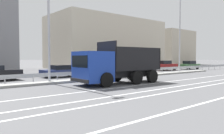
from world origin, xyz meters
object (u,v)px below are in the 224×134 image
(parked_car_5, at_px, (99,68))
(parked_car_7, at_px, (165,65))
(parked_car_6, at_px, (138,67))
(parked_car_4, at_px, (61,71))
(dump_truck, at_px, (109,68))
(street_lamp_1, at_px, (49,12))
(median_road_sign, at_px, (120,64))
(parked_car_8, at_px, (189,65))
(street_lamp_2, at_px, (181,29))

(parked_car_5, relative_size, parked_car_7, 1.01)
(parked_car_6, bearing_deg, parked_car_4, 90.99)
(parked_car_4, height_order, parked_car_5, parked_car_5)
(dump_truck, height_order, street_lamp_1, street_lamp_1)
(parked_car_4, xyz_separation_m, parked_car_7, (18.00, 0.08, 0.13))
(parked_car_6, bearing_deg, street_lamp_1, 108.76)
(parked_car_5, distance_m, parked_car_7, 12.81)
(parked_car_5, height_order, parked_car_7, parked_car_7)
(dump_truck, xyz_separation_m, parked_car_7, (18.04, 8.13, -0.49))
(parked_car_6, bearing_deg, parked_car_5, 87.65)
(median_road_sign, xyz_separation_m, parked_car_7, (13.95, 4.88, -0.62))
(dump_truck, xyz_separation_m, parked_car_4, (0.03, 8.05, -0.62))
(street_lamp_1, bearing_deg, parked_car_8, 8.85)
(street_lamp_1, distance_m, parked_car_8, 28.45)
(parked_car_7, bearing_deg, dump_truck, -61.89)
(parked_car_4, bearing_deg, parked_car_8, 89.76)
(street_lamp_1, xyz_separation_m, parked_car_7, (21.40, 4.83, -4.81))
(median_road_sign, distance_m, parked_car_7, 14.79)
(street_lamp_1, height_order, street_lamp_2, street_lamp_2)
(parked_car_4, bearing_deg, parked_car_7, 91.04)
(parked_car_7, bearing_deg, parked_car_5, -87.20)
(parked_car_5, bearing_deg, parked_car_8, 82.80)
(dump_truck, height_order, parked_car_5, dump_truck)
(parked_car_6, distance_m, parked_car_7, 6.41)
(street_lamp_2, relative_size, parked_car_7, 2.29)
(parked_car_5, bearing_deg, street_lamp_2, 56.59)
(median_road_sign, xyz_separation_m, parked_car_6, (7.54, 4.66, -0.67))
(parked_car_4, bearing_deg, street_lamp_2, 72.59)
(parked_car_4, height_order, parked_car_8, parked_car_8)
(parked_car_7, bearing_deg, street_lamp_2, -30.14)
(dump_truck, distance_m, median_road_sign, 5.22)
(dump_truck, bearing_deg, street_lamp_1, 48.36)
(dump_truck, height_order, parked_car_4, dump_truck)
(median_road_sign, bearing_deg, street_lamp_2, -0.15)
(parked_car_5, relative_size, parked_car_6, 0.97)
(street_lamp_1, xyz_separation_m, parked_car_4, (3.39, 4.74, -4.93))
(dump_truck, distance_m, parked_car_8, 25.50)
(median_road_sign, bearing_deg, street_lamp_1, 179.56)
(street_lamp_2, relative_size, parked_car_4, 2.48)
(street_lamp_2, xyz_separation_m, parked_car_4, (-14.69, 4.83, -5.08))
(street_lamp_2, bearing_deg, median_road_sign, 179.85)
(street_lamp_1, height_order, parked_car_7, street_lamp_1)
(median_road_sign, distance_m, street_lamp_1, 8.55)
(parked_car_4, distance_m, parked_car_8, 24.30)
(parked_car_6, bearing_deg, parked_car_7, -86.38)
(parked_car_4, distance_m, parked_car_7, 18.01)
(street_lamp_1, bearing_deg, street_lamp_2, -0.27)
(median_road_sign, distance_m, parked_car_5, 5.28)
(parked_car_4, height_order, parked_car_6, parked_car_6)
(median_road_sign, relative_size, street_lamp_2, 0.25)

